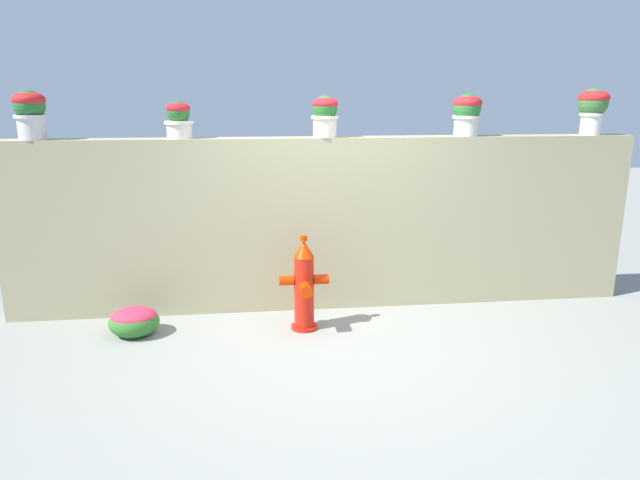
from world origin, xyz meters
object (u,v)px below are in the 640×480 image
at_px(fire_hydrant, 304,286).
at_px(potted_plant_3, 467,111).
at_px(potted_plant_2, 325,113).
at_px(potted_plant_0, 30,110).
at_px(potted_plant_4, 593,105).
at_px(flower_bush_left, 134,320).
at_px(potted_plant_1, 179,118).

bearing_deg(fire_hydrant, potted_plant_3, 19.56).
bearing_deg(potted_plant_3, fire_hydrant, -160.44).
bearing_deg(potted_plant_2, potted_plant_3, 0.77).
bearing_deg(fire_hydrant, potted_plant_0, 166.36).
relative_size(potted_plant_0, potted_plant_3, 1.08).
xyz_separation_m(potted_plant_3, potted_plant_4, (1.38, -0.00, 0.06)).
relative_size(potted_plant_2, flower_bush_left, 0.87).
relative_size(potted_plant_2, potted_plant_4, 0.85).
bearing_deg(potted_plant_1, potted_plant_2, -1.17).
xyz_separation_m(potted_plant_1, fire_hydrant, (1.17, -0.64, -1.57)).
relative_size(potted_plant_2, fire_hydrant, 0.44).
bearing_deg(potted_plant_1, potted_plant_0, -179.26).
xyz_separation_m(potted_plant_4, fire_hydrant, (-3.14, -0.62, -1.68)).
bearing_deg(potted_plant_3, potted_plant_0, -179.89).
bearing_deg(potted_plant_4, potted_plant_2, -179.66).
xyz_separation_m(potted_plant_2, potted_plant_4, (2.86, 0.02, 0.07)).
bearing_deg(fire_hydrant, potted_plant_2, 65.61).
xyz_separation_m(potted_plant_2, fire_hydrant, (-0.27, -0.61, -1.61)).
xyz_separation_m(potted_plant_0, potted_plant_1, (1.38, 0.02, -0.08)).
xyz_separation_m(potted_plant_1, potted_plant_2, (1.44, -0.03, 0.04)).
distance_m(potted_plant_0, potted_plant_3, 4.31).
distance_m(potted_plant_1, potted_plant_2, 1.44).
distance_m(potted_plant_1, potted_plant_3, 2.93).
bearing_deg(potted_plant_3, potted_plant_4, -0.11).
distance_m(potted_plant_0, fire_hydrant, 3.10).
xyz_separation_m(potted_plant_0, potted_plant_4, (5.68, 0.01, 0.03)).
bearing_deg(potted_plant_3, potted_plant_2, -179.23).
relative_size(potted_plant_1, potted_plant_4, 0.74).
xyz_separation_m(fire_hydrant, flower_bush_left, (-1.63, 0.05, -0.29)).
bearing_deg(fire_hydrant, flower_bush_left, 178.36).
relative_size(potted_plant_3, potted_plant_4, 0.88).
bearing_deg(potted_plant_4, potted_plant_3, 179.89).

